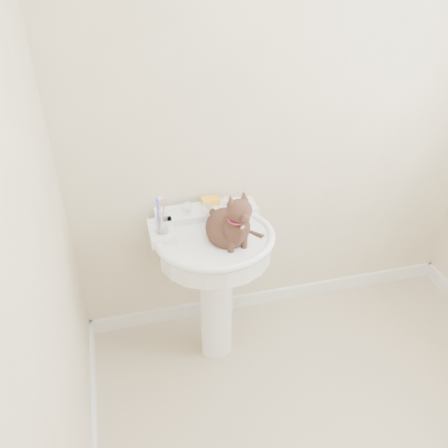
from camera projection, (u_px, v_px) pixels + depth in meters
wall_back at (285, 110)px, 2.40m from camera, size 2.20×0.00×2.50m
wall_left at (30, 303)px, 1.31m from camera, size 0.00×2.20×2.50m
baseboard_back at (272, 296)px, 3.08m from camera, size 2.20×0.02×0.09m
pedestal_sink at (215, 259)px, 2.44m from camera, size 0.59×0.58×0.81m
faucet at (208, 206)px, 2.43m from camera, size 0.28×0.12×0.14m
soap_bar at (211, 201)px, 2.52m from camera, size 0.09×0.06×0.03m
toothbrush_cup at (162, 223)px, 2.29m from camera, size 0.07×0.07×0.18m
cat at (230, 226)px, 2.28m from camera, size 0.22×0.28×0.41m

